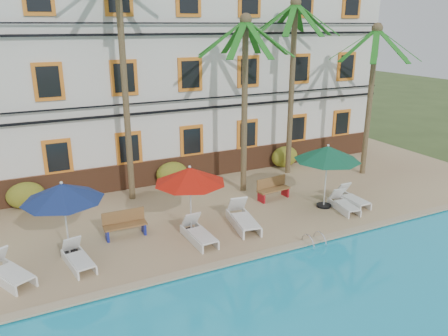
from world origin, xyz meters
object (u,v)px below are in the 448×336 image
lounger_f (351,198)px  bench_left (125,223)px  umbrella_red (190,176)px  lounger_c (198,233)px  umbrella_green (328,154)px  lounger_a (8,271)px  lounger_b (78,258)px  palm_c (245,81)px  lounger_e (343,204)px  palm_d (293,65)px  palm_b (122,52)px  lounger_d (243,218)px  bench_right (272,188)px  palm_e (372,79)px  umbrella_blue (62,193)px  pool_ladder (314,243)px

lounger_f → bench_left: size_ratio=1.13×
umbrella_red → lounger_c: bearing=-90.2°
lounger_f → bench_left: bearing=172.2°
umbrella_green → lounger_a: 11.93m
lounger_b → palm_c: bearing=24.4°
lounger_a → lounger_b: 1.96m
umbrella_red → lounger_a: bearing=-174.7°
lounger_e → palm_d: bearing=82.9°
palm_b → lounger_d: palm_b is taller
lounger_e → bench_right: size_ratio=1.11×
palm_e → lounger_d: palm_e is taller
umbrella_blue → lounger_c: umbrella_blue is taller
lounger_b → bench_left: 2.28m
lounger_f → bench_left: bench_left is taller
lounger_f → pool_ladder: 4.12m
lounger_b → palm_e: bearing=11.8°
umbrella_red → bench_left: size_ratio=1.69×
umbrella_blue → lounger_e: size_ratio=1.49×
palm_e → pool_ladder: size_ratio=9.72×
bench_left → umbrella_red: bearing=-19.6°
lounger_e → lounger_f: lounger_f is taller
palm_b → umbrella_red: 5.82m
palm_c → umbrella_blue: 8.74m
bench_right → pool_ladder: bench_right is taller
palm_c → palm_b: bearing=165.9°
palm_c → lounger_d: (-1.79, -3.28, -4.57)m
palm_e → lounger_b: bearing=-168.2°
lounger_b → lounger_e: 10.31m
umbrella_blue → umbrella_green: (9.95, -0.43, 0.10)m
palm_b → umbrella_green: bearing=-32.2°
umbrella_blue → lounger_a: umbrella_blue is taller
palm_e → umbrella_red: palm_e is taller
palm_d → lounger_f: palm_d is taller
palm_e → lounger_b: 15.23m
lounger_d → pool_ladder: (1.56, -2.25, -0.32)m
palm_b → umbrella_green: 8.98m
palm_c → pool_ladder: size_ratio=10.20×
umbrella_green → lounger_b: size_ratio=1.50×
lounger_a → bench_left: 4.00m
palm_e → palm_d: bearing=152.9°
bench_right → lounger_a: bearing=-168.8°
pool_ladder → lounger_a: bearing=167.7°
umbrella_blue → bench_left: size_ratio=1.69×
umbrella_blue → bench_right: umbrella_blue is taller
lounger_a → bench_right: bench_right is taller
palm_b → umbrella_red: size_ratio=3.85×
umbrella_green → lounger_d: 4.34m
umbrella_green → pool_ladder: (-2.31, -2.41, -2.27)m
umbrella_green → lounger_e: bearing=-50.2°
pool_ladder → umbrella_green: bearing=46.2°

